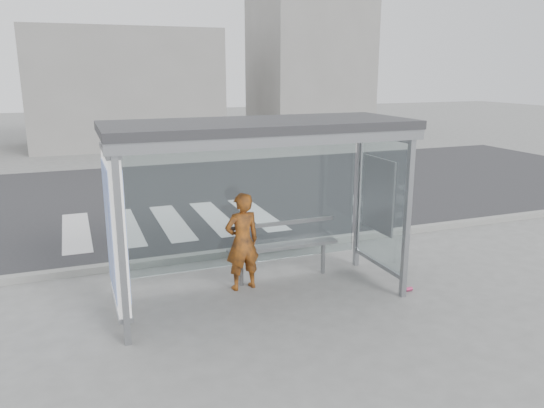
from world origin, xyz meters
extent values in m
plane|color=slate|center=(0.00, 0.00, 0.00)|extent=(80.00, 80.00, 0.00)
cube|color=#2B2B2E|center=(0.00, 7.00, 0.00)|extent=(30.00, 10.00, 0.01)
cube|color=gray|center=(0.00, 1.95, 0.06)|extent=(30.00, 0.18, 0.12)
cube|color=silver|center=(-2.50, 4.50, 0.00)|extent=(0.55, 3.00, 0.00)
cube|color=silver|center=(-1.50, 4.50, 0.00)|extent=(0.55, 3.00, 0.00)
cube|color=silver|center=(-0.50, 4.50, 0.00)|extent=(0.55, 3.00, 0.00)
cube|color=silver|center=(0.50, 4.50, 0.00)|extent=(0.55, 3.00, 0.00)
cube|color=silver|center=(1.50, 4.50, 0.00)|extent=(0.55, 3.00, 0.00)
cube|color=gray|center=(-2.00, -0.70, 1.25)|extent=(0.08, 0.08, 2.50)
cube|color=gray|center=(2.00, -0.70, 1.25)|extent=(0.08, 0.08, 2.50)
cube|color=gray|center=(-2.00, 0.70, 1.25)|extent=(0.08, 0.08, 2.50)
cube|color=gray|center=(2.00, 0.70, 1.25)|extent=(0.08, 0.08, 2.50)
cube|color=#2D2D30|center=(0.00, 0.00, 2.56)|extent=(4.25, 1.65, 0.12)
cube|color=gray|center=(0.00, -0.76, 2.45)|extent=(4.25, 0.06, 0.18)
cube|color=white|center=(0.00, 0.70, 1.30)|extent=(3.80, 0.02, 2.00)
cube|color=white|center=(-2.00, 0.00, 1.30)|extent=(0.15, 1.25, 2.00)
cube|color=blue|center=(-1.92, 0.00, 1.30)|extent=(0.01, 1.10, 1.70)
cylinder|color=#E75314|center=(-1.91, 0.25, 1.55)|extent=(0.02, 0.32, 0.32)
cube|color=white|center=(2.00, 0.00, 1.30)|extent=(0.03, 1.25, 2.00)
cube|color=beige|center=(1.97, 0.05, 1.40)|extent=(0.03, 0.86, 1.16)
cube|color=gray|center=(0.00, 18.00, 2.50)|extent=(8.00, 5.00, 5.00)
cube|color=gray|center=(9.00, 18.00, 3.50)|extent=(5.00, 5.00, 7.00)
imported|color=#E34B15|center=(-0.14, 0.45, 0.76)|extent=(0.59, 0.43, 1.52)
cube|color=slate|center=(0.59, 0.57, 0.56)|extent=(1.83, 0.22, 0.05)
cylinder|color=slate|center=(-0.12, 0.57, 0.27)|extent=(0.07, 0.07, 0.53)
cylinder|color=slate|center=(1.30, 0.57, 0.27)|extent=(0.07, 0.07, 0.53)
cube|color=slate|center=(0.59, 0.66, 0.92)|extent=(1.83, 0.04, 0.06)
cylinder|color=#D83F76|center=(2.20, -0.57, 0.03)|extent=(0.12, 0.07, 0.06)
camera|label=1|loc=(-2.45, -6.87, 3.29)|focal=35.00mm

